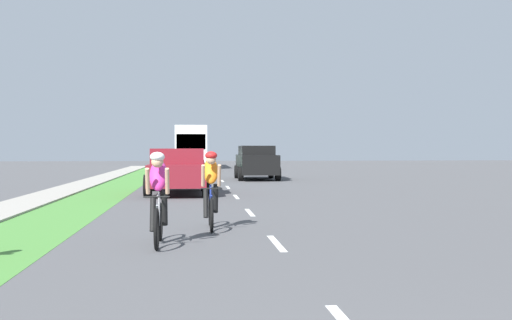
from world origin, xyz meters
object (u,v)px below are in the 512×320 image
Objects in this scene: sedan_dark_green at (188,161)px; cyclist_trailing at (211,189)px; bus_white at (191,145)px; pickup_maroon at (178,171)px; cyclist_lead at (158,197)px; suv_black at (256,162)px.

cyclist_trailing is at bearing -88.55° from sedan_dark_green.
cyclist_trailing is 0.15× the size of bus_white.
pickup_maroon is 31.01m from bus_white.
cyclist_lead is at bearing -90.08° from pickup_maroon.
pickup_maroon is 1.09× the size of suv_black.
suv_black reaches higher than cyclist_trailing.
cyclist_lead is at bearing -115.36° from cyclist_trailing.
bus_white is (0.35, 42.80, 1.17)m from cyclist_lead.
cyclist_trailing is 9.89m from pickup_maroon.
suv_black is (3.89, 21.82, 0.14)m from cyclist_lead.
bus_white is (-0.59, 40.83, 1.17)m from cyclist_trailing.
suv_black is at bearing 81.52° from cyclist_trailing.
suv_black is at bearing 68.82° from pickup_maroon.
pickup_maroon is at bearing 95.33° from cyclist_trailing.
cyclist_lead is 0.37× the size of suv_black.
pickup_maroon reaches higher than sedan_dark_green.
pickup_maroon is at bearing 89.92° from cyclist_lead.
pickup_maroon is (0.02, 11.82, 0.02)m from cyclist_lead.
sedan_dark_green is (-0.78, 30.89, -0.04)m from cyclist_trailing.
pickup_maroon is 1.19× the size of sedan_dark_green.
suv_black reaches higher than cyclist_lead.
bus_white is (0.33, 30.98, 1.15)m from pickup_maroon.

